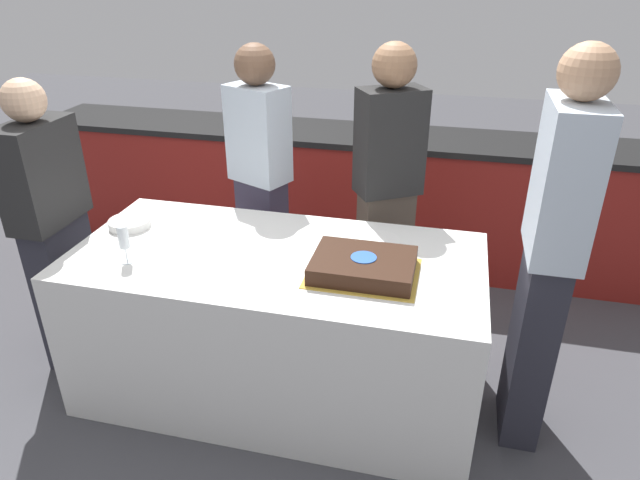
{
  "coord_description": "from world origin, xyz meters",
  "views": [
    {
      "loc": [
        0.74,
        -2.19,
        2.02
      ],
      "look_at": [
        0.21,
        0.0,
        0.87
      ],
      "focal_mm": 32.0,
      "sensor_mm": 36.0,
      "label": 1
    }
  ],
  "objects_px": {
    "cake": "(363,266)",
    "person_cutting_cake": "(387,190)",
    "person_standing_back": "(261,181)",
    "wine_glass": "(124,238)",
    "person_seated_left": "(53,227)",
    "plate_stack": "(130,223)",
    "person_seated_right": "(549,257)"
  },
  "relations": [
    {
      "from": "wine_glass",
      "to": "person_seated_right",
      "type": "height_order",
      "value": "person_seated_right"
    },
    {
      "from": "person_standing_back",
      "to": "plate_stack",
      "type": "bearing_deg",
      "value": 72.33
    },
    {
      "from": "person_seated_left",
      "to": "person_standing_back",
      "type": "height_order",
      "value": "person_standing_back"
    },
    {
      "from": "cake",
      "to": "person_cutting_cake",
      "type": "relative_size",
      "value": 0.29
    },
    {
      "from": "person_cutting_cake",
      "to": "person_seated_right",
      "type": "bearing_deg",
      "value": 105.99
    },
    {
      "from": "person_cutting_cake",
      "to": "cake",
      "type": "bearing_deg",
      "value": 58.08
    },
    {
      "from": "plate_stack",
      "to": "person_cutting_cake",
      "type": "distance_m",
      "value": 1.35
    },
    {
      "from": "plate_stack",
      "to": "person_seated_right",
      "type": "xyz_separation_m",
      "value": [
        1.97,
        -0.11,
        0.12
      ]
    },
    {
      "from": "person_standing_back",
      "to": "wine_glass",
      "type": "bearing_deg",
      "value": 94.07
    },
    {
      "from": "plate_stack",
      "to": "person_seated_left",
      "type": "bearing_deg",
      "value": -163.48
    },
    {
      "from": "wine_glass",
      "to": "person_seated_right",
      "type": "bearing_deg",
      "value": 7.09
    },
    {
      "from": "person_seated_right",
      "to": "person_seated_left",
      "type": "bearing_deg",
      "value": -90.0
    },
    {
      "from": "wine_glass",
      "to": "person_standing_back",
      "type": "bearing_deg",
      "value": 70.13
    },
    {
      "from": "wine_glass",
      "to": "person_cutting_cake",
      "type": "distance_m",
      "value": 1.38
    },
    {
      "from": "wine_glass",
      "to": "person_seated_left",
      "type": "bearing_deg",
      "value": 157.69
    },
    {
      "from": "plate_stack",
      "to": "person_standing_back",
      "type": "relative_size",
      "value": 0.13
    },
    {
      "from": "person_cutting_cake",
      "to": "person_standing_back",
      "type": "xyz_separation_m",
      "value": [
        -0.72,
        0.0,
        -0.02
      ]
    },
    {
      "from": "person_seated_left",
      "to": "person_cutting_cake",
      "type": "bearing_deg",
      "value": -66.97
    },
    {
      "from": "person_standing_back",
      "to": "person_cutting_cake",
      "type": "bearing_deg",
      "value": -156.06
    },
    {
      "from": "person_seated_right",
      "to": "person_cutting_cake",
      "type": "bearing_deg",
      "value": -132.09
    },
    {
      "from": "person_cutting_cake",
      "to": "person_standing_back",
      "type": "height_order",
      "value": "person_cutting_cake"
    },
    {
      "from": "person_seated_left",
      "to": "person_standing_back",
      "type": "distance_m",
      "value": 1.1
    },
    {
      "from": "person_cutting_cake",
      "to": "person_seated_left",
      "type": "distance_m",
      "value": 1.73
    },
    {
      "from": "person_cutting_cake",
      "to": "person_standing_back",
      "type": "relative_size",
      "value": 1.02
    },
    {
      "from": "cake",
      "to": "plate_stack",
      "type": "bearing_deg",
      "value": 171.43
    },
    {
      "from": "plate_stack",
      "to": "person_cutting_cake",
      "type": "relative_size",
      "value": 0.13
    },
    {
      "from": "cake",
      "to": "person_cutting_cake",
      "type": "distance_m",
      "value": 0.75
    },
    {
      "from": "person_cutting_cake",
      "to": "wine_glass",
      "type": "bearing_deg",
      "value": 8.76
    },
    {
      "from": "person_cutting_cake",
      "to": "person_seated_left",
      "type": "height_order",
      "value": "person_cutting_cake"
    },
    {
      "from": "wine_glass",
      "to": "person_standing_back",
      "type": "distance_m",
      "value": 0.96
    },
    {
      "from": "plate_stack",
      "to": "person_seated_left",
      "type": "relative_size",
      "value": 0.14
    },
    {
      "from": "person_standing_back",
      "to": "cake",
      "type": "bearing_deg",
      "value": 157.73
    }
  ]
}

